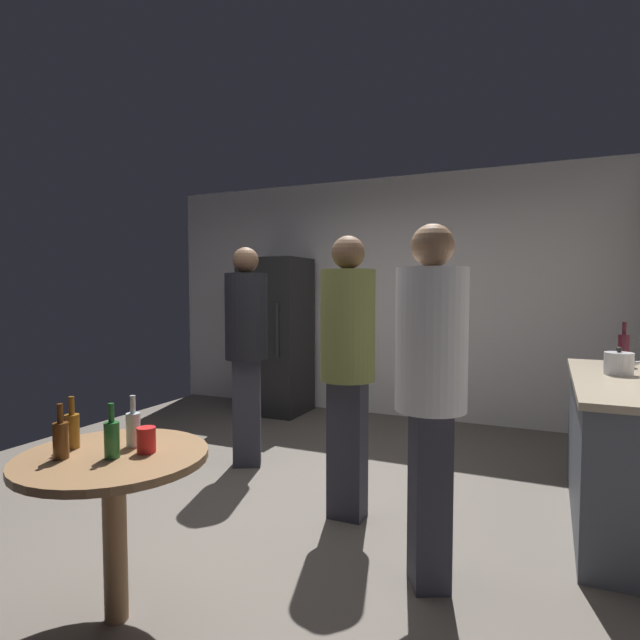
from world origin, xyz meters
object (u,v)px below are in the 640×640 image
Objects in this scene: kettle at (619,363)px; beer_bottle_brown at (61,439)px; refrigerator at (276,336)px; beer_bottle_green at (112,438)px; beer_bottle_clear at (133,428)px; plastic_cup_red at (146,440)px; person_in_olive_shirt at (348,354)px; beer_bottle_amber at (72,429)px; foreground_table at (113,478)px; person_in_black_shirt at (246,338)px; wine_bottle_on_counter at (624,349)px; person_in_white_shirt at (431,376)px.

kettle is 1.06× the size of beer_bottle_brown.
beer_bottle_green is at bearing -70.94° from refrigerator.
plastic_cup_red is (0.12, -0.04, -0.03)m from beer_bottle_clear.
plastic_cup_red is 0.06× the size of person_in_olive_shirt.
person_in_olive_shirt reaches higher than beer_bottle_amber.
foreground_table is 0.20m from beer_bottle_green.
foreground_table is (1.22, -3.61, -0.27)m from refrigerator.
kettle is at bearing 45.79° from plastic_cup_red.
beer_bottle_green is at bearing -20.90° from person_in_olive_shirt.
beer_bottle_amber and beer_bottle_clear have the same top height.
foreground_table is at bearing -92.30° from beer_bottle_clear.
person_in_black_shirt reaches higher than kettle.
refrigerator is 7.38× the size of kettle.
person_in_black_shirt is (-0.32, 1.92, 0.23)m from beer_bottle_amber.
beer_bottle_clear is (-2.17, -2.45, -0.20)m from wine_bottle_on_counter.
beer_bottle_brown and beer_bottle_clear have the same top height.
plastic_cup_red is at bearing -8.24° from person_in_black_shirt.
foreground_table is 1.49m from person_in_white_shirt.
person_in_white_shirt is (1.14, 0.87, 0.21)m from beer_bottle_green.
foreground_table is 0.21m from plastic_cup_red.
person_in_olive_shirt is (0.78, 1.37, 0.22)m from beer_bottle_amber.
refrigerator reaches higher than foreground_table.
beer_bottle_clear is 0.13× the size of person_in_olive_shirt.
beer_bottle_clear reaches higher than foreground_table.
wine_bottle_on_counter is 3.38m from foreground_table.
refrigerator reaches higher than beer_bottle_clear.
beer_bottle_green is 1.50m from person_in_olive_shirt.
person_in_white_shirt is 0.98× the size of person_in_black_shirt.
beer_bottle_brown is at bearing 9.89° from person_in_white_shirt.
person_in_black_shirt is (-0.58, 1.95, 0.23)m from beer_bottle_green.
beer_bottle_amber is at bearing -150.35° from beer_bottle_clear.
beer_bottle_green reaches higher than foreground_table.
person_in_olive_shirt is at bearing 35.12° from person_in_black_shirt.
person_in_olive_shirt is (-0.63, 0.53, 0.01)m from person_in_white_shirt.
person_in_white_shirt reaches higher than beer_bottle_green.
foreground_table is at bearing -130.34° from wine_bottle_on_counter.
beer_bottle_amber is at bearing 4.91° from person_in_white_shirt.
refrigerator is at bearing -75.13° from person_in_white_shirt.
beer_bottle_clear is at bearing -11.13° from person_in_black_shirt.
beer_bottle_brown is 1.00× the size of beer_bottle_green.
refrigerator is at bearing 155.62° from kettle.
beer_bottle_green is (0.19, 0.09, 0.00)m from beer_bottle_brown.
beer_bottle_green is 0.13× the size of person_in_white_shirt.
person_in_white_shirt is (1.18, 0.71, 0.21)m from beer_bottle_clear.
refrigerator is 1.84m from person_in_black_shirt.
kettle is 0.46m from wine_bottle_on_counter.
beer_bottle_brown is 0.13× the size of person_in_olive_shirt.
person_in_olive_shirt is at bearing 71.41° from plastic_cup_red.
kettle reaches higher than plastic_cup_red.
person_in_olive_shirt is (0.51, 1.40, 0.22)m from beer_bottle_green.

